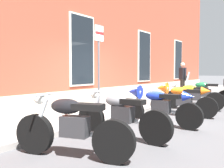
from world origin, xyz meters
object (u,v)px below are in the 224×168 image
object	(u,v)px
motorcycle_orange_sport	(180,98)
motorcycle_yellow_naked	(192,96)
pedestrian_dark_jacket	(183,77)
motorcycle_grey_naked	(120,115)
motorcycle_blue_sport	(156,104)
motorcycle_green_touring	(208,91)
motorcycle_black_naked	(71,127)
parking_sign	(99,57)

from	to	relation	value
motorcycle_orange_sport	motorcycle_yellow_naked	bearing A→B (deg)	4.90
motorcycle_yellow_naked	pedestrian_dark_jacket	distance (m)	3.97
motorcycle_grey_naked	motorcycle_blue_sport	size ratio (longest dim) A/B	1.03
motorcycle_orange_sport	motorcycle_yellow_naked	size ratio (longest dim) A/B	0.95
motorcycle_orange_sport	motorcycle_yellow_naked	xyz separation A→B (m)	(1.47, 0.13, -0.08)
motorcycle_blue_sport	pedestrian_dark_jacket	world-z (taller)	pedestrian_dark_jacket
motorcycle_yellow_naked	pedestrian_dark_jacket	bearing A→B (deg)	25.02
motorcycle_yellow_naked	motorcycle_green_touring	distance (m)	1.70
motorcycle_black_naked	motorcycle_orange_sport	world-z (taller)	motorcycle_orange_sport
motorcycle_grey_naked	pedestrian_dark_jacket	distance (m)	8.31
motorcycle_black_naked	parking_sign	bearing A→B (deg)	32.05
motorcycle_yellow_naked	motorcycle_orange_sport	bearing A→B (deg)	-175.10
motorcycle_blue_sport	motorcycle_green_touring	world-z (taller)	motorcycle_green_touring
motorcycle_black_naked	pedestrian_dark_jacket	size ratio (longest dim) A/B	1.17
motorcycle_orange_sport	motorcycle_green_touring	xyz separation A→B (m)	(3.16, 0.05, 0.00)
motorcycle_grey_naked	motorcycle_blue_sport	xyz separation A→B (m)	(1.50, -0.06, 0.07)
motorcycle_grey_naked	pedestrian_dark_jacket	size ratio (longest dim) A/B	1.31
motorcycle_green_touring	parking_sign	bearing A→B (deg)	159.54
motorcycle_green_touring	motorcycle_yellow_naked	bearing A→B (deg)	177.29
motorcycle_blue_sport	motorcycle_orange_sport	world-z (taller)	motorcycle_orange_sport
motorcycle_yellow_naked	motorcycle_grey_naked	bearing A→B (deg)	-179.33
pedestrian_dark_jacket	motorcycle_orange_sport	bearing A→B (deg)	-160.44
motorcycle_black_naked	motorcycle_yellow_naked	xyz separation A→B (m)	(5.93, 0.08, -0.02)
motorcycle_grey_naked	motorcycle_yellow_naked	world-z (taller)	motorcycle_grey_naked
motorcycle_orange_sport	motorcycle_green_touring	bearing A→B (deg)	0.83
motorcycle_black_naked	motorcycle_yellow_naked	world-z (taller)	motorcycle_black_naked
motorcycle_black_naked	motorcycle_orange_sport	bearing A→B (deg)	-0.65
motorcycle_grey_naked	parking_sign	size ratio (longest dim) A/B	0.85
motorcycle_green_touring	parking_sign	size ratio (longest dim) A/B	0.81
motorcycle_grey_naked	motorcycle_blue_sport	world-z (taller)	motorcycle_blue_sport
motorcycle_grey_naked	parking_sign	xyz separation A→B (m)	(1.47, 1.76, 1.30)
motorcycle_orange_sport	motorcycle_green_touring	distance (m)	3.16
parking_sign	pedestrian_dark_jacket	bearing A→B (deg)	-0.38
motorcycle_yellow_naked	parking_sign	world-z (taller)	parking_sign
motorcycle_yellow_naked	motorcycle_green_touring	xyz separation A→B (m)	(1.69, -0.08, 0.08)
motorcycle_orange_sport	parking_sign	world-z (taller)	parking_sign
motorcycle_grey_naked	motorcycle_orange_sport	xyz separation A→B (m)	(3.09, -0.07, 0.08)
motorcycle_orange_sport	parking_sign	bearing A→B (deg)	131.50
motorcycle_black_naked	motorcycle_grey_naked	size ratio (longest dim) A/B	0.90
motorcycle_orange_sport	pedestrian_dark_jacket	size ratio (longest dim) A/B	1.18
motorcycle_orange_sport	motorcycle_green_touring	world-z (taller)	motorcycle_green_touring
motorcycle_orange_sport	motorcycle_yellow_naked	world-z (taller)	motorcycle_orange_sport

